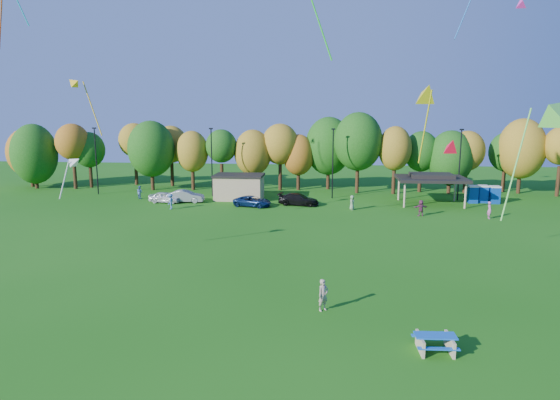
# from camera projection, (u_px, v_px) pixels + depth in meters

# --- Properties ---
(ground) EXTENTS (160.00, 160.00, 0.00)m
(ground) POSITION_uv_depth(u_px,v_px,m) (298.00, 329.00, 26.52)
(ground) COLOR #19600F
(ground) RESTS_ON ground
(tree_line) EXTENTS (93.57, 10.55, 11.15)m
(tree_line) POSITION_uv_depth(u_px,v_px,m) (311.00, 150.00, 70.12)
(tree_line) COLOR black
(tree_line) RESTS_ON ground
(lamp_posts) EXTENTS (64.50, 0.25, 9.09)m
(lamp_posts) POSITION_uv_depth(u_px,v_px,m) (333.00, 161.00, 64.61)
(lamp_posts) COLOR black
(lamp_posts) RESTS_ON ground
(utility_building) EXTENTS (6.30, 4.30, 3.25)m
(utility_building) POSITION_uv_depth(u_px,v_px,m) (239.00, 187.00, 64.39)
(utility_building) COLOR tan
(utility_building) RESTS_ON ground
(pavilion) EXTENTS (8.20, 6.20, 3.77)m
(pavilion) POSITION_uv_depth(u_px,v_px,m) (431.00, 178.00, 60.83)
(pavilion) COLOR tan
(pavilion) RESTS_ON ground
(porta_potties) EXTENTS (3.75, 1.59, 2.18)m
(porta_potties) POSITION_uv_depth(u_px,v_px,m) (483.00, 194.00, 61.95)
(porta_potties) COLOR #0B3A96
(porta_potties) RESTS_ON ground
(picnic_table) EXTENTS (2.03, 1.71, 0.85)m
(picnic_table) POSITION_uv_depth(u_px,v_px,m) (435.00, 342.00, 23.99)
(picnic_table) COLOR tan
(picnic_table) RESTS_ON ground
(kite_flyer) EXTENTS (0.81, 0.79, 1.88)m
(kite_flyer) POSITION_uv_depth(u_px,v_px,m) (323.00, 295.00, 28.81)
(kite_flyer) COLOR tan
(kite_flyer) RESTS_ON ground
(car_a) EXTENTS (4.20, 2.11, 1.37)m
(car_a) POSITION_uv_depth(u_px,v_px,m) (165.00, 197.00, 62.15)
(car_a) COLOR silver
(car_a) RESTS_ON ground
(car_b) EXTENTS (4.72, 1.96, 1.52)m
(car_b) POSITION_uv_depth(u_px,v_px,m) (185.00, 196.00, 62.39)
(car_b) COLOR gray
(car_b) RESTS_ON ground
(car_c) EXTENTS (4.92, 3.16, 1.26)m
(car_c) POSITION_uv_depth(u_px,v_px,m) (252.00, 201.00, 59.76)
(car_c) COLOR #0D2352
(car_c) RESTS_ON ground
(car_d) EXTENTS (5.20, 2.85, 1.43)m
(car_d) POSITION_uv_depth(u_px,v_px,m) (299.00, 199.00, 60.54)
(car_d) COLOR black
(car_d) RESTS_ON ground
(far_person_0) EXTENTS (1.73, 0.95, 1.78)m
(far_person_0) POSITION_uv_depth(u_px,v_px,m) (421.00, 208.00, 54.44)
(far_person_0) COLOR #83365C
(far_person_0) RESTS_ON ground
(far_person_1) EXTENTS (0.45, 0.68, 1.86)m
(far_person_1) POSITION_uv_depth(u_px,v_px,m) (489.00, 210.00, 53.10)
(far_person_1) COLOR #C45CA6
(far_person_1) RESTS_ON ground
(far_person_2) EXTENTS (0.66, 0.91, 1.72)m
(far_person_2) POSITION_uv_depth(u_px,v_px,m) (352.00, 203.00, 57.69)
(far_person_2) COLOR gray
(far_person_2) RESTS_ON ground
(far_person_3) EXTENTS (0.73, 1.21, 1.83)m
(far_person_3) POSITION_uv_depth(u_px,v_px,m) (170.00, 201.00, 58.09)
(far_person_3) COLOR #4F77AD
(far_person_3) RESTS_ON ground
(far_person_4) EXTENTS (1.05, 1.00, 1.70)m
(far_person_4) POSITION_uv_depth(u_px,v_px,m) (140.00, 192.00, 64.90)
(far_person_4) COLOR #4D6EA9
(far_person_4) RESTS_ON ground
(kite_6) EXTENTS (1.14, 1.44, 1.34)m
(kite_6) POSITION_uv_depth(u_px,v_px,m) (521.00, 3.00, 42.52)
(kite_6) COLOR #FF2AB0
(kite_10) EXTENTS (1.82, 3.50, 5.62)m
(kite_10) POSITION_uv_depth(u_px,v_px,m) (426.00, 93.00, 32.97)
(kite_10) COLOR yellow
(kite_11) EXTENTS (4.16, 3.93, 7.81)m
(kite_11) POSITION_uv_depth(u_px,v_px,m) (559.00, 111.00, 27.57)
(kite_11) COLOR #61D64B
(kite_12) EXTENTS (1.08, 1.32, 1.17)m
(kite_12) POSITION_uv_depth(u_px,v_px,m) (451.00, 145.00, 26.99)
(kite_12) COLOR #FD0E2D
(kite_14) EXTENTS (2.07, 1.03, 3.35)m
(kite_14) POSITION_uv_depth(u_px,v_px,m) (75.00, 162.00, 36.10)
(kite_14) COLOR silver
(kite_15) EXTENTS (3.05, 1.34, 5.25)m
(kite_15) POSITION_uv_depth(u_px,v_px,m) (74.00, 84.00, 43.31)
(kite_15) COLOR yellow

